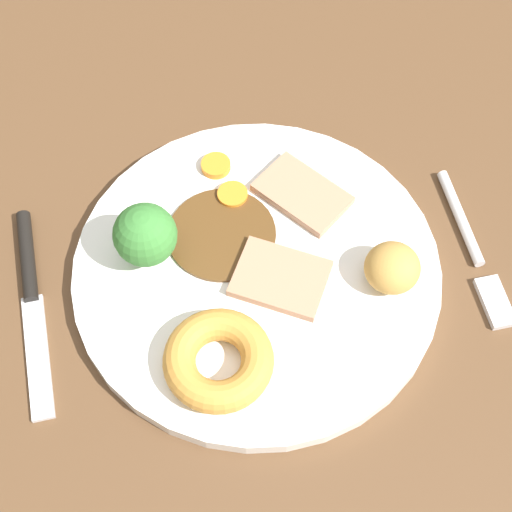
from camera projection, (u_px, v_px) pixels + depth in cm
name	position (u px, v px, depth cm)	size (l,w,h in cm)	color
dining_table	(244.00, 287.00, 65.41)	(120.00, 84.00, 3.60)	brown
dinner_plate	(256.00, 267.00, 63.53)	(29.91, 29.91, 1.40)	white
gravy_pool	(222.00, 234.00, 64.13)	(9.03, 9.03, 0.30)	#563819
meat_slice_main	(280.00, 278.00, 61.72)	(7.20, 5.45, 0.80)	tan
meat_slice_under	(302.00, 194.00, 65.89)	(7.61, 4.81, 0.80)	tan
yorkshire_pudding	(218.00, 360.00, 57.24)	(8.30, 8.30, 2.47)	#C68938
roast_potato_left	(392.00, 268.00, 60.63)	(4.48, 4.42, 3.52)	#BC8C42
carrot_coin_front	(236.00, 195.00, 65.97)	(2.60, 2.60, 0.61)	orange
carrot_coin_back	(216.00, 166.00, 67.50)	(2.58, 2.58, 0.66)	orange
broccoli_floret	(145.00, 235.00, 60.25)	(5.06, 5.06, 6.01)	#8CB766
fork	(474.00, 251.00, 64.65)	(2.48, 15.31, 0.90)	silver
knife	(31.00, 291.00, 62.64)	(2.99, 18.56, 1.20)	black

